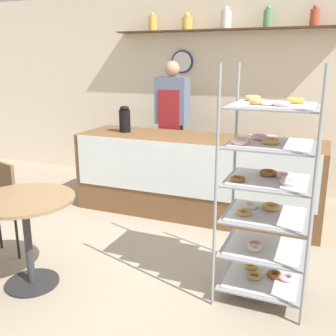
{
  "coord_description": "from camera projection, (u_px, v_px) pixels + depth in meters",
  "views": [
    {
      "loc": [
        1.37,
        -2.85,
        1.78
      ],
      "look_at": [
        0.0,
        0.48,
        0.79
      ],
      "focal_mm": 42.0,
      "sensor_mm": 36.0,
      "label": 1
    }
  ],
  "objects": [
    {
      "name": "person_worker",
      "position": [
        172.0,
        124.0,
        5.15
      ],
      "size": [
        0.41,
        0.23,
        1.77
      ],
      "color": "#282833",
      "rests_on": "ground_plane"
    },
    {
      "name": "donut_tray_counter",
      "position": [
        262.0,
        139.0,
        4.31
      ],
      "size": [
        0.37,
        0.33,
        0.05
      ],
      "color": "silver",
      "rests_on": "display_counter"
    },
    {
      "name": "cafe_table",
      "position": [
        26.0,
        219.0,
        3.08
      ],
      "size": [
        0.78,
        0.78,
        0.75
      ],
      "color": "#262628",
      "rests_on": "ground_plane"
    },
    {
      "name": "display_counter",
      "position": [
        197.0,
        176.0,
        4.6
      ],
      "size": [
        2.83,
        0.78,
        0.92
      ],
      "color": "brown",
      "rests_on": "ground_plane"
    },
    {
      "name": "pastry_rack",
      "position": [
        266.0,
        194.0,
        2.87
      ],
      "size": [
        0.65,
        0.58,
        1.76
      ],
      "color": "gray",
      "rests_on": "ground_plane"
    },
    {
      "name": "ground_plane",
      "position": [
        148.0,
        266.0,
        3.51
      ],
      "size": [
        14.0,
        14.0,
        0.0
      ],
      "primitive_type": "plane",
      "color": "gray"
    },
    {
      "name": "back_wall",
      "position": [
        225.0,
        91.0,
        5.45
      ],
      "size": [
        10.0,
        0.3,
        2.7
      ],
      "color": "beige",
      "rests_on": "ground_plane"
    },
    {
      "name": "coffee_carafe",
      "position": [
        125.0,
        119.0,
        4.78
      ],
      "size": [
        0.14,
        0.14,
        0.32
      ],
      "color": "black",
      "rests_on": "display_counter"
    }
  ]
}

